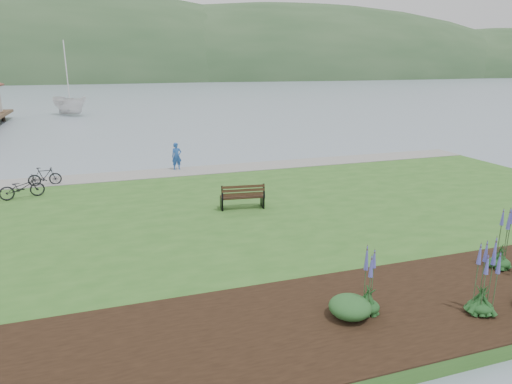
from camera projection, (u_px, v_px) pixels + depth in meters
The scene contains 14 objects.
ground at pixel (246, 211), 20.39m from camera, with size 600.00×600.00×0.00m, color gray.
lawn at pixel (261, 221), 18.51m from camera, with size 34.00×20.00×0.40m, color #2E5E21.
shoreline_path at pixel (211, 169), 26.57m from camera, with size 34.00×2.20×0.03m, color gray.
garden_bed at pixel (461, 294), 12.24m from camera, with size 24.00×4.40×0.04m, color black.
far_hillside at pixel (168, 80), 181.63m from camera, with size 580.00×80.00×38.00m, color #2C4C2B, non-canonical shape.
park_bench at pixel (243, 196), 19.31m from camera, with size 1.91×0.97×1.14m.
person at pixel (177, 154), 26.29m from camera, with size 0.68×0.47×1.87m, color #214D99.
bicycle_a at pixel (22, 188), 20.85m from camera, with size 1.93×0.67×1.01m, color black.
bicycle_b at pixel (45, 176), 23.03m from camera, with size 1.58×0.46×0.95m, color black.
sailboat at pixel (71, 115), 57.91m from camera, with size 11.00×11.19×28.99m, color silver.
echium_0 at pixel (484, 279), 11.05m from camera, with size 0.62×0.62×2.13m.
echium_1 at pixel (503, 240), 13.54m from camera, with size 0.62×0.62×2.34m.
echium_4 at pixel (369, 284), 11.11m from camera, with size 0.62×0.62×2.05m.
shrub_0 at pixel (350, 307), 11.04m from camera, with size 1.04×1.04×0.52m, color #1E4C21.
Camera 1 is at (-5.72, -18.52, 6.39)m, focal length 32.00 mm.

